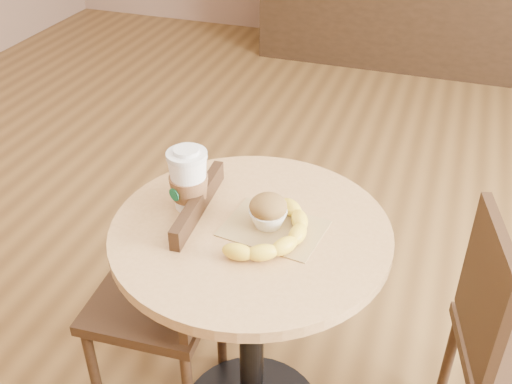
% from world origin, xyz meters
% --- Properties ---
extents(cafe_table, '(0.70, 0.70, 0.75)m').
position_xyz_m(cafe_table, '(-0.11, -0.08, 0.53)').
color(cafe_table, black).
rests_on(cafe_table, ground).
extents(chair_left, '(0.38, 0.38, 0.80)m').
position_xyz_m(chair_left, '(-0.37, -0.07, 0.44)').
color(chair_left, '#311E11').
rests_on(chair_left, ground).
extents(chair_right, '(0.43, 0.43, 0.81)m').
position_xyz_m(chair_right, '(0.56, 0.04, 0.44)').
color(chair_right, '#311E11').
rests_on(chair_right, ground).
extents(kraft_bag, '(0.26, 0.21, 0.00)m').
position_xyz_m(kraft_bag, '(-0.06, -0.07, 0.75)').
color(kraft_bag, olive).
rests_on(kraft_bag, cafe_table).
extents(coffee_cup, '(0.10, 0.11, 0.17)m').
position_xyz_m(coffee_cup, '(-0.29, -0.05, 0.83)').
color(coffee_cup, white).
rests_on(coffee_cup, cafe_table).
extents(muffin, '(0.10, 0.10, 0.09)m').
position_xyz_m(muffin, '(-0.08, -0.06, 0.79)').
color(muffin, white).
rests_on(muffin, kraft_bag).
extents(banana, '(0.28, 0.33, 0.04)m').
position_xyz_m(banana, '(-0.05, -0.11, 0.77)').
color(banana, yellow).
rests_on(banana, kraft_bag).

